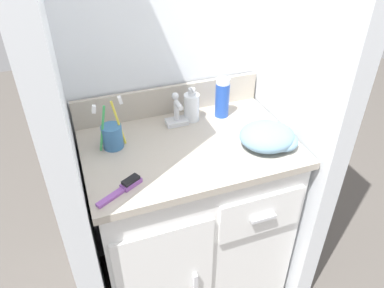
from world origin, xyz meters
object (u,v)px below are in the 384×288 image
Objects in this scene: shaving_cream_can at (222,98)px; hand_towel at (270,137)px; toothbrush_cup at (112,136)px; soap_dispenser at (192,107)px; hairbrush at (125,187)px.

shaving_cream_can is 0.80× the size of hand_towel.
toothbrush_cup is 0.48m from shaving_cream_can.
shaving_cream_can reaches higher than soap_dispenser.
toothbrush_cup is 0.96× the size of hand_towel.
toothbrush_cup is at bearing 160.93° from hand_towel.
toothbrush_cup is at bearing -171.25° from shaving_cream_can.
hairbrush is 0.77× the size of hand_towel.
toothbrush_cup reaches higher than hairbrush.
toothbrush_cup is 0.59m from hand_towel.
shaving_cream_can is (0.48, 0.07, 0.03)m from toothbrush_cup.
shaving_cream_can is at bearing -5.35° from soap_dispenser.
shaving_cream_can is (0.13, -0.01, 0.02)m from soap_dispenser.
shaving_cream_can is 0.59m from hairbrush.
hairbrush is 0.57m from hand_towel.
soap_dispenser is at bearing 14.22° from hairbrush.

